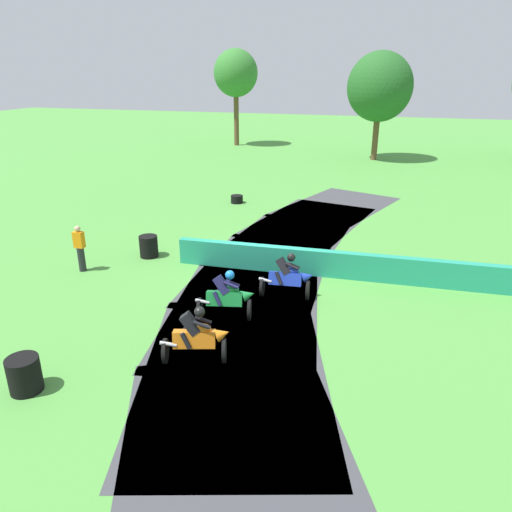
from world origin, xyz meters
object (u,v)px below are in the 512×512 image
object	(u,v)px
tire_stack_mid_a	(149,246)
track_marshal	(80,249)
motorcycle_lead_blue	(288,277)
tire_stack_near	(237,199)
tire_stack_mid_b	(24,375)
motorcycle_chase_green	(227,296)
motorcycle_trailing_orange	(197,336)

from	to	relation	value
tire_stack_mid_a	track_marshal	bearing A→B (deg)	-129.61
motorcycle_lead_blue	tire_stack_mid_a	world-z (taller)	motorcycle_lead_blue
tire_stack_near	track_marshal	size ratio (longest dim) A/B	0.38
track_marshal	tire_stack_near	bearing A→B (deg)	77.58
motorcycle_lead_blue	tire_stack_mid_b	world-z (taller)	motorcycle_lead_blue
tire_stack_mid_a	motorcycle_chase_green	bearing A→B (deg)	-39.19
motorcycle_chase_green	tire_stack_mid_a	world-z (taller)	motorcycle_chase_green
motorcycle_lead_blue	tire_stack_mid_a	xyz separation A→B (m)	(-5.70, 1.77, -0.23)
motorcycle_trailing_orange	track_marshal	size ratio (longest dim) A/B	1.03
tire_stack_mid_b	track_marshal	xyz separation A→B (m)	(-2.88, 6.10, 0.42)
motorcycle_trailing_orange	track_marshal	world-z (taller)	track_marshal
motorcycle_lead_blue	tire_stack_near	distance (m)	11.19
motorcycle_lead_blue	track_marshal	bearing A→B (deg)	-179.14
track_marshal	motorcycle_chase_green	bearing A→B (deg)	-15.95
motorcycle_lead_blue	motorcycle_trailing_orange	xyz separation A→B (m)	(-1.25, -4.06, 0.02)
motorcycle_trailing_orange	track_marshal	distance (m)	7.19
tire_stack_mid_a	track_marshal	size ratio (longest dim) A/B	0.49
motorcycle_lead_blue	tire_stack_mid_b	size ratio (longest dim) A/B	2.10
tire_stack_near	motorcycle_chase_green	bearing A→B (deg)	-72.47
motorcycle_lead_blue	track_marshal	size ratio (longest dim) A/B	1.03
track_marshal	motorcycle_lead_blue	bearing A→B (deg)	0.86
motorcycle_chase_green	track_marshal	xyz separation A→B (m)	(-5.95, 1.70, 0.18)
track_marshal	tire_stack_mid_b	bearing A→B (deg)	-64.74
tire_stack_near	tire_stack_mid_a	world-z (taller)	tire_stack_mid_a
motorcycle_trailing_orange	tire_stack_near	xyz separation A→B (m)	(-3.79, 14.04, -0.46)
motorcycle_chase_green	tire_stack_mid_a	distance (m)	5.67
motorcycle_lead_blue	tire_stack_mid_a	distance (m)	5.98
motorcycle_chase_green	tire_stack_mid_b	distance (m)	5.37
motorcycle_chase_green	tire_stack_near	distance (m)	12.37
motorcycle_lead_blue	tire_stack_mid_a	size ratio (longest dim) A/B	2.10
tire_stack_near	track_marshal	world-z (taller)	track_marshal
tire_stack_mid_b	tire_stack_near	bearing A→B (deg)	92.32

